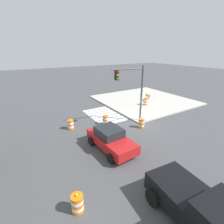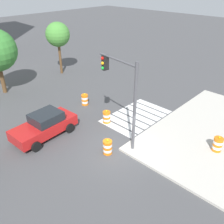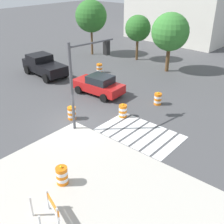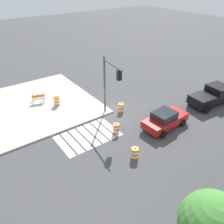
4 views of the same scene
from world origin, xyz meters
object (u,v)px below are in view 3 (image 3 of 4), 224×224
object	(u,v)px
traffic_barrel_near_corner	(72,113)
traffic_barrel_median_near	(158,99)
traffic_barrel_crosswalk_end	(99,68)
street_tree_streetside_far	(138,28)
construction_barricade	(49,209)
street_tree_streetside_near	(170,32)
sports_car	(99,85)
pickup_truck	(43,65)
traffic_barrel_on_sidewalk	(62,175)
traffic_light_pole	(86,68)
street_tree_corner_lot	(91,16)
traffic_barrel_median_far	(123,111)

from	to	relation	value
traffic_barrel_near_corner	traffic_barrel_median_near	size ratio (longest dim) A/B	1.00
traffic_barrel_near_corner	traffic_barrel_crosswalk_end	xyz separation A→B (m)	(-5.13, 8.29, 0.00)
traffic_barrel_crosswalk_end	street_tree_streetside_far	world-z (taller)	street_tree_streetside_far
traffic_barrel_crosswalk_end	construction_barricade	xyz separation A→B (m)	(11.02, -14.76, 0.27)
street_tree_streetside_near	sports_car	bearing A→B (deg)	-98.15
traffic_barrel_near_corner	traffic_barrel_crosswalk_end	world-z (taller)	same
pickup_truck	traffic_barrel_near_corner	size ratio (longest dim) A/B	5.20
traffic_barrel_median_near	street_tree_streetside_far	distance (m)	12.19
traffic_barrel_crosswalk_end	traffic_barrel_on_sidewalk	xyz separation A→B (m)	(9.75, -13.03, 0.15)
traffic_barrel_on_sidewalk	traffic_light_pole	size ratio (longest dim) A/B	0.19
traffic_barrel_near_corner	construction_barricade	xyz separation A→B (m)	(5.89, -6.47, 0.27)
street_tree_streetside_far	traffic_barrel_median_near	bearing A→B (deg)	-46.15
street_tree_corner_lot	traffic_barrel_median_near	bearing A→B (deg)	-26.63
sports_car	street_tree_streetside_far	size ratio (longest dim) A/B	0.89
traffic_barrel_median_far	street_tree_streetside_far	bearing A→B (deg)	122.12
pickup_truck	construction_barricade	distance (m)	18.21
traffic_barrel_median_far	traffic_barrel_on_sidewalk	xyz separation A→B (m)	(2.15, -7.27, 0.15)
traffic_barrel_crosswalk_end	construction_barricade	bearing A→B (deg)	-53.26
traffic_barrel_crosswalk_end	traffic_barrel_median_far	xyz separation A→B (m)	(7.60, -5.76, 0.00)
traffic_barrel_median_far	street_tree_streetside_far	world-z (taller)	street_tree_streetside_far
traffic_barrel_near_corner	traffic_barrel_on_sidewalk	size ratio (longest dim) A/B	1.00
traffic_barrel_on_sidewalk	street_tree_streetside_near	xyz separation A→B (m)	(-4.89, 17.84, 3.29)
traffic_barrel_median_near	pickup_truck	bearing A→B (deg)	-172.66
construction_barricade	traffic_barrel_near_corner	bearing A→B (deg)	132.30
traffic_barrel_near_corner	street_tree_streetside_near	bearing A→B (deg)	91.18
traffic_barrel_on_sidewalk	street_tree_streetside_near	distance (m)	18.79
street_tree_corner_lot	traffic_barrel_near_corner	bearing A→B (deg)	-50.62
traffic_barrel_on_sidewalk	street_tree_streetside_far	world-z (taller)	street_tree_streetside_far
traffic_barrel_crosswalk_end	street_tree_streetside_far	size ratio (longest dim) A/B	0.21
traffic_barrel_crosswalk_end	street_tree_streetside_near	size ratio (longest dim) A/B	0.18
traffic_light_pole	street_tree_streetside_far	world-z (taller)	traffic_light_pole
sports_car	traffic_barrel_median_near	size ratio (longest dim) A/B	4.31
traffic_barrel_median_far	traffic_barrel_on_sidewalk	size ratio (longest dim) A/B	1.00
sports_car	traffic_barrel_median_near	bearing A→B (deg)	17.40
sports_car	pickup_truck	xyz separation A→B (m)	(-7.28, -0.06, 0.16)
traffic_barrel_median_near	street_tree_corner_lot	world-z (taller)	street_tree_corner_lot
traffic_barrel_on_sidewalk	construction_barricade	xyz separation A→B (m)	(1.27, -1.72, 0.12)
traffic_light_pole	traffic_barrel_crosswalk_end	bearing A→B (deg)	129.05
pickup_truck	traffic_barrel_median_near	bearing A→B (deg)	7.34
street_tree_streetside_near	traffic_barrel_on_sidewalk	bearing A→B (deg)	-74.68
traffic_barrel_crosswalk_end	traffic_barrel_on_sidewalk	size ratio (longest dim) A/B	1.00
construction_barricade	pickup_truck	bearing A→B (deg)	143.81
street_tree_streetside_near	street_tree_corner_lot	distance (m)	10.14
traffic_barrel_near_corner	street_tree_corner_lot	size ratio (longest dim) A/B	0.16
pickup_truck	traffic_barrel_crosswalk_end	xyz separation A→B (m)	(3.67, 4.01, -0.52)
traffic_barrel_median_near	traffic_barrel_on_sidewalk	xyz separation A→B (m)	(1.39, -10.58, 0.15)
sports_car	pickup_truck	bearing A→B (deg)	-179.53
traffic_barrel_crosswalk_end	construction_barricade	world-z (taller)	construction_barricade
traffic_barrel_crosswalk_end	street_tree_streetside_near	xyz separation A→B (m)	(4.86, 4.81, 3.44)
street_tree_streetside_far	traffic_barrel_crosswalk_end	bearing A→B (deg)	-91.73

